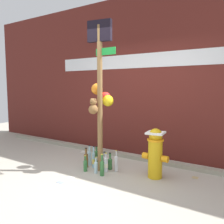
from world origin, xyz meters
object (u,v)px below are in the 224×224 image
Objects in this scene: fire_hydrant at (155,152)px; bottle_8 at (85,165)px; bottle_4 at (102,159)px; bottle_7 at (110,163)px; bottle_11 at (86,159)px; bottle_3 at (102,167)px; bottle_6 at (116,163)px; memorial_post at (101,86)px; bottle_10 at (89,157)px; bottle_5 at (104,162)px; bottle_9 at (106,164)px; bottle_0 at (96,157)px; bottle_1 at (96,167)px; bottle_2 at (94,159)px.

fire_hydrant reaches higher than bottle_8.
bottle_7 reaches higher than bottle_4.
bottle_8 is 0.23m from bottle_11.
bottle_6 is at bearing 73.87° from bottle_3.
memorial_post is 1.40m from bottle_3.
memorial_post reaches higher than bottle_8.
bottle_10 reaches higher than bottle_7.
bottle_8 is 0.35m from bottle_10.
bottle_5 is at bearing -172.86° from fire_hydrant.
bottle_5 is (-0.17, 0.31, -0.02)m from bottle_3.
bottle_8 is (-0.38, 0.01, -0.03)m from bottle_3.
memorial_post is 6.78× the size of bottle_10.
bottle_5 is 0.37m from bottle_8.
bottle_9 is (0.01, -0.14, 0.01)m from bottle_7.
bottle_4 is at bearing 24.37° from bottle_0.
bottle_5 reaches higher than bottle_7.
bottle_3 is at bearing -50.34° from memorial_post.
bottle_4 is at bearing 126.47° from bottle_3.
bottle_5 is at bearing 55.39° from bottle_8.
bottle_9 is (0.32, 0.19, 0.02)m from bottle_8.
bottle_10 is (-0.47, -0.02, 0.03)m from bottle_7.
bottle_1 is 0.26m from bottle_5.
fire_hydrant is 0.76m from bottle_6.
memorial_post is 7.11× the size of bottle_11.
fire_hydrant is at bearing 4.71° from bottle_10.
bottle_1 is at bearing -44.61° from bottle_2.
bottle_11 is at bearing -160.75° from bottle_5.
bottle_1 is 0.99× the size of bottle_8.
bottle_9 reaches higher than bottle_1.
bottle_11 is (0.02, -0.13, -0.01)m from bottle_10.
bottle_0 reaches higher than bottle_8.
bottle_2 is at bearing 89.50° from bottle_8.
bottle_10 is (-0.11, -0.08, 0.01)m from bottle_0.
bottle_9 is (0.27, -0.25, 0.01)m from bottle_4.
bottle_6 reaches higher than bottle_5.
bottle_5 is 0.26m from bottle_6.
bottle_10 is at bearing 99.71° from bottle_11.
bottle_6 is at bearing 0.37° from bottle_5.
bottle_6 is at bearing 36.78° from bottle_9.
bottle_0 is 1.00× the size of bottle_11.
bottle_7 is (0.26, -0.11, 0.00)m from bottle_4.
fire_hydrant is 2.24× the size of bottle_11.
bottle_2 is at bearing 135.39° from bottle_1.
bottle_4 is 0.98× the size of bottle_7.
bottle_6 reaches higher than bottle_8.
fire_hydrant is at bearing 19.91° from bottle_8.
bottle_1 is 0.29m from bottle_2.
bottle_11 is at bearing -80.29° from bottle_10.
bottle_2 is 0.45m from bottle_3.
bottle_0 is 1.29× the size of bottle_1.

